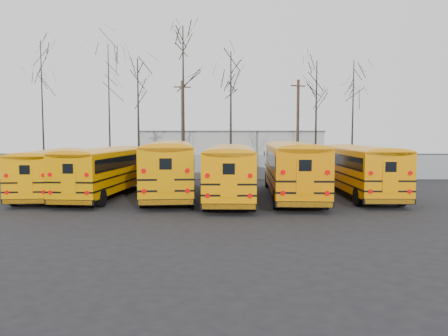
{
  "coord_description": "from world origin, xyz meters",
  "views": [
    {
      "loc": [
        1.46,
        -23.78,
        3.69
      ],
      "look_at": [
        1.27,
        3.22,
        1.6
      ],
      "focal_mm": 35.0,
      "sensor_mm": 36.0,
      "label": 1
    }
  ],
  "objects_px": {
    "bus_a": "(52,169)",
    "utility_pole_left": "(183,127)",
    "bus_b": "(104,168)",
    "utility_pole_right": "(298,125)",
    "bus_e": "(293,165)",
    "bus_f": "(360,166)",
    "bus_d": "(230,168)",
    "bus_c": "(169,164)"
  },
  "relations": [
    {
      "from": "bus_e",
      "to": "bus_a",
      "type": "bearing_deg",
      "value": -179.65
    },
    {
      "from": "bus_b",
      "to": "bus_d",
      "type": "relative_size",
      "value": 0.97
    },
    {
      "from": "bus_e",
      "to": "utility_pole_left",
      "type": "height_order",
      "value": "utility_pole_left"
    },
    {
      "from": "bus_d",
      "to": "bus_e",
      "type": "xyz_separation_m",
      "value": [
        3.63,
        0.74,
        0.1
      ]
    },
    {
      "from": "bus_b",
      "to": "bus_f",
      "type": "xyz_separation_m",
      "value": [
        15.07,
        0.46,
        0.06
      ]
    },
    {
      "from": "bus_e",
      "to": "bus_f",
      "type": "height_order",
      "value": "bus_e"
    },
    {
      "from": "bus_d",
      "to": "bus_e",
      "type": "bearing_deg",
      "value": 12.55
    },
    {
      "from": "bus_d",
      "to": "utility_pole_right",
      "type": "height_order",
      "value": "utility_pole_right"
    },
    {
      "from": "bus_b",
      "to": "bus_f",
      "type": "height_order",
      "value": "bus_f"
    },
    {
      "from": "bus_c",
      "to": "utility_pole_right",
      "type": "relative_size",
      "value": 1.35
    },
    {
      "from": "bus_c",
      "to": "bus_d",
      "type": "bearing_deg",
      "value": -26.83
    },
    {
      "from": "utility_pole_right",
      "to": "bus_b",
      "type": "bearing_deg",
      "value": -153.46
    },
    {
      "from": "bus_d",
      "to": "bus_e",
      "type": "height_order",
      "value": "bus_e"
    },
    {
      "from": "bus_b",
      "to": "utility_pole_left",
      "type": "xyz_separation_m",
      "value": [
        3.27,
        13.33,
        2.57
      ]
    },
    {
      "from": "bus_a",
      "to": "bus_f",
      "type": "xyz_separation_m",
      "value": [
        18.19,
        0.25,
        0.14
      ]
    },
    {
      "from": "bus_b",
      "to": "bus_a",
      "type": "bearing_deg",
      "value": -179.24
    },
    {
      "from": "bus_c",
      "to": "utility_pole_right",
      "type": "height_order",
      "value": "utility_pole_right"
    },
    {
      "from": "bus_a",
      "to": "bus_d",
      "type": "xyz_separation_m",
      "value": [
        10.48,
        -1.27,
        0.16
      ]
    },
    {
      "from": "bus_d",
      "to": "utility_pole_right",
      "type": "relative_size",
      "value": 1.25
    },
    {
      "from": "bus_d",
      "to": "bus_f",
      "type": "relative_size",
      "value": 1.01
    },
    {
      "from": "bus_a",
      "to": "utility_pole_left",
      "type": "bearing_deg",
      "value": 58.07
    },
    {
      "from": "bus_a",
      "to": "utility_pole_right",
      "type": "xyz_separation_m",
      "value": [
        17.13,
        16.69,
        2.92
      ]
    },
    {
      "from": "utility_pole_left",
      "to": "bus_c",
      "type": "bearing_deg",
      "value": -102.23
    },
    {
      "from": "bus_a",
      "to": "utility_pole_right",
      "type": "relative_size",
      "value": 1.16
    },
    {
      "from": "bus_a",
      "to": "bus_e",
      "type": "height_order",
      "value": "bus_e"
    },
    {
      "from": "bus_a",
      "to": "bus_e",
      "type": "xyz_separation_m",
      "value": [
        14.11,
        -0.53,
        0.26
      ]
    },
    {
      "from": "bus_b",
      "to": "utility_pole_right",
      "type": "distance_m",
      "value": 22.14
    },
    {
      "from": "bus_e",
      "to": "bus_f",
      "type": "xyz_separation_m",
      "value": [
        4.08,
        0.77,
        -0.12
      ]
    },
    {
      "from": "bus_f",
      "to": "utility_pole_left",
      "type": "bearing_deg",
      "value": 132.6
    },
    {
      "from": "bus_d",
      "to": "utility_pole_right",
      "type": "bearing_deg",
      "value": 70.62
    },
    {
      "from": "bus_f",
      "to": "utility_pole_left",
      "type": "height_order",
      "value": "utility_pole_left"
    },
    {
      "from": "bus_a",
      "to": "bus_c",
      "type": "bearing_deg",
      "value": -5.07
    },
    {
      "from": "bus_b",
      "to": "bus_f",
      "type": "bearing_deg",
      "value": 6.42
    },
    {
      "from": "bus_b",
      "to": "bus_d",
      "type": "distance_m",
      "value": 7.43
    },
    {
      "from": "bus_b",
      "to": "utility_pole_right",
      "type": "height_order",
      "value": "utility_pole_right"
    },
    {
      "from": "bus_d",
      "to": "bus_f",
      "type": "height_order",
      "value": "bus_d"
    },
    {
      "from": "bus_d",
      "to": "utility_pole_right",
      "type": "xyz_separation_m",
      "value": [
        6.66,
        17.96,
        2.76
      ]
    },
    {
      "from": "bus_b",
      "to": "bus_d",
      "type": "xyz_separation_m",
      "value": [
        7.36,
        -1.06,
        0.08
      ]
    },
    {
      "from": "bus_b",
      "to": "bus_c",
      "type": "xyz_separation_m",
      "value": [
        3.78,
        0.32,
        0.2
      ]
    },
    {
      "from": "utility_pole_right",
      "to": "bus_a",
      "type": "bearing_deg",
      "value": -159.55
    },
    {
      "from": "bus_a",
      "to": "bus_f",
      "type": "height_order",
      "value": "bus_f"
    },
    {
      "from": "bus_b",
      "to": "utility_pole_right",
      "type": "bearing_deg",
      "value": 55.02
    }
  ]
}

